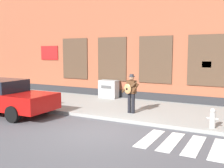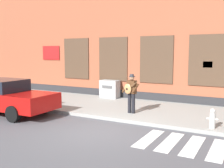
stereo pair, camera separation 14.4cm
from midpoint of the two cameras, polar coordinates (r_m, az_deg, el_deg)
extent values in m
plane|color=#4C4C51|center=(9.15, -3.54, -10.42)|extent=(160.00, 160.00, 0.00)
cube|color=gray|center=(12.38, 5.59, -5.52)|extent=(28.00, 4.47, 0.14)
cube|color=brown|center=(16.17, 11.61, 12.10)|extent=(28.00, 4.00, 8.46)
cube|color=#28282B|center=(14.38, 8.96, -3.00)|extent=(28.00, 0.04, 0.55)
cube|color=#473323|center=(16.61, -8.30, 5.49)|extent=(1.83, 0.06, 2.50)
cube|color=black|center=(16.60, -8.32, 5.49)|extent=(1.71, 0.03, 2.38)
cube|color=#473323|center=(15.21, -0.29, 5.45)|extent=(1.83, 0.06, 2.50)
cube|color=black|center=(15.21, -0.31, 5.45)|extent=(1.71, 0.03, 2.38)
cube|color=#473323|center=(14.17, 9.11, 5.26)|extent=(1.83, 0.06, 2.50)
cube|color=black|center=(14.16, 9.09, 5.25)|extent=(1.71, 0.03, 2.38)
cube|color=#473323|center=(13.55, 19.66, 4.88)|extent=(1.83, 0.06, 2.50)
cube|color=black|center=(13.54, 19.65, 4.87)|extent=(1.71, 0.03, 2.38)
cube|color=red|center=(17.89, -13.70, 6.61)|extent=(1.40, 0.04, 0.90)
cube|color=yellow|center=(13.54, 19.61, 4.03)|extent=(0.44, 0.02, 0.30)
cube|color=silver|center=(8.58, 7.82, -11.61)|extent=(0.42, 1.90, 0.01)
cube|color=silver|center=(8.39, 12.30, -12.15)|extent=(0.42, 1.90, 0.01)
cube|color=silver|center=(8.25, 16.99, -12.64)|extent=(0.42, 1.90, 0.01)
cube|color=silver|center=(8.16, 21.82, -13.05)|extent=(0.42, 1.90, 0.01)
cube|color=#B20F0C|center=(12.48, -22.34, -3.10)|extent=(4.64, 1.93, 0.68)
cube|color=black|center=(12.59, -23.21, -0.30)|extent=(1.87, 1.62, 0.52)
cube|color=silver|center=(11.31, -12.60, -3.38)|extent=(0.06, 0.24, 0.12)
cube|color=silver|center=(10.47, -16.56, -4.32)|extent=(0.06, 0.24, 0.12)
cylinder|color=black|center=(12.21, -15.02, -4.65)|extent=(0.66, 0.25, 0.66)
cylinder|color=black|center=(11.00, -21.12, -6.14)|extent=(0.66, 0.25, 0.66)
cylinder|color=black|center=(14.10, -23.16, -3.44)|extent=(0.66, 0.25, 0.66)
cylinder|color=black|center=(11.21, 4.26, -4.24)|extent=(0.15, 0.15, 0.85)
cylinder|color=black|center=(11.29, 3.44, -4.15)|extent=(0.15, 0.15, 0.85)
cube|color=#4C2D19|center=(11.15, 3.90, -0.64)|extent=(0.41, 0.28, 0.56)
sphere|color=#9E7051|center=(11.10, 3.92, 1.35)|extent=(0.22, 0.22, 0.22)
cylinder|color=#333338|center=(11.10, 3.92, 1.66)|extent=(0.28, 0.28, 0.02)
cylinder|color=#333338|center=(11.09, 3.92, 1.92)|extent=(0.18, 0.18, 0.09)
cylinder|color=#4C2D19|center=(10.94, 4.67, -1.00)|extent=(0.17, 0.52, 0.39)
cylinder|color=#4C2D19|center=(11.20, 2.59, -0.80)|extent=(0.17, 0.52, 0.39)
ellipsoid|color=#B77F4C|center=(11.05, 3.04, -1.06)|extent=(0.37, 0.18, 0.44)
cylinder|color=black|center=(11.00, 2.87, -1.10)|extent=(0.09, 0.02, 0.09)
cylinder|color=brown|center=(10.87, 4.13, -0.25)|extent=(0.47, 0.11, 0.34)
cube|color=#9E9E9E|center=(14.98, -0.99, -1.10)|extent=(1.06, 0.59, 1.01)
cube|color=#4C4C4C|center=(14.69, -1.57, -0.66)|extent=(0.64, 0.02, 0.16)
cylinder|color=#B2ADA8|center=(9.66, 20.65, -7.39)|extent=(0.20, 0.20, 0.55)
sphere|color=#B2ADA8|center=(9.58, 20.73, -5.45)|extent=(0.18, 0.18, 0.18)
cylinder|color=#B2ADA8|center=(9.66, 19.83, -7.01)|extent=(0.10, 0.07, 0.07)
cylinder|color=#B2ADA8|center=(9.63, 21.49, -7.13)|extent=(0.10, 0.07, 0.07)
camera|label=1|loc=(0.07, -90.39, -0.05)|focal=42.00mm
camera|label=2|loc=(0.07, 89.61, 0.05)|focal=42.00mm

